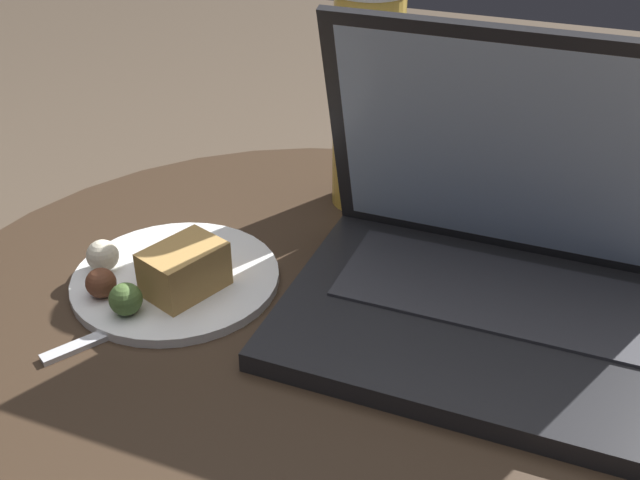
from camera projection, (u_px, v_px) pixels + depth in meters
The scene contains 5 objects.
table at pixel (313, 451), 0.73m from camera, with size 0.74×0.74×0.51m.
laptop at pixel (491, 265), 0.64m from camera, with size 0.33×0.25×0.25m.
beer_glass at pixel (367, 90), 0.78m from camera, with size 0.07×0.07×0.26m.
snack_plate at pixel (170, 276), 0.69m from camera, with size 0.19×0.19×0.05m.
fork at pixel (163, 311), 0.66m from camera, with size 0.11×0.17×0.00m.
Camera 1 is at (0.20, -0.47, 0.92)m, focal length 42.00 mm.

